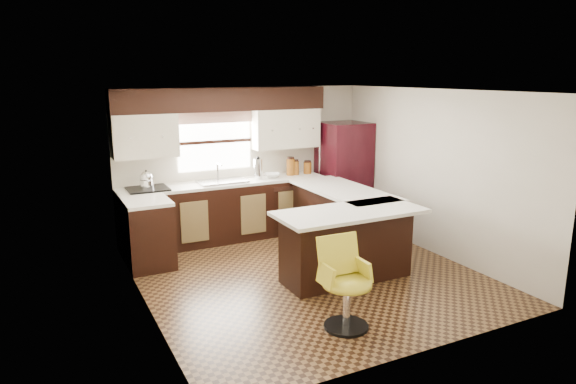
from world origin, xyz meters
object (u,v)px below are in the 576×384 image
peninsula_long (340,222)px  refrigerator (343,174)px  bar_chair (347,285)px  peninsula_return (346,246)px

peninsula_long → refrigerator: (0.80, 1.17, 0.45)m
refrigerator → bar_chair: 3.87m
refrigerator → bar_chair: size_ratio=1.86×
peninsula_long → bar_chair: size_ratio=2.02×
peninsula_long → bar_chair: 2.43m
peninsula_return → bar_chair: 1.33m
peninsula_long → peninsula_return: same height
refrigerator → peninsula_return: bearing=-121.6°
refrigerator → bar_chair: refrigerator is taller
peninsula_return → bar_chair: size_ratio=1.71×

